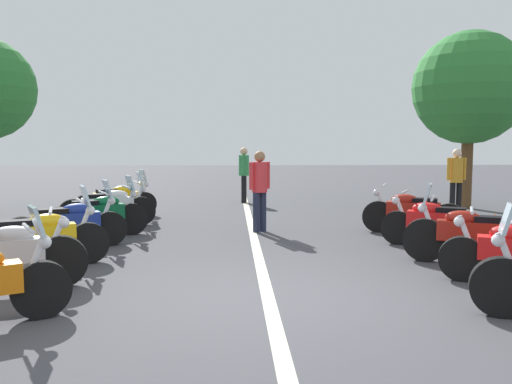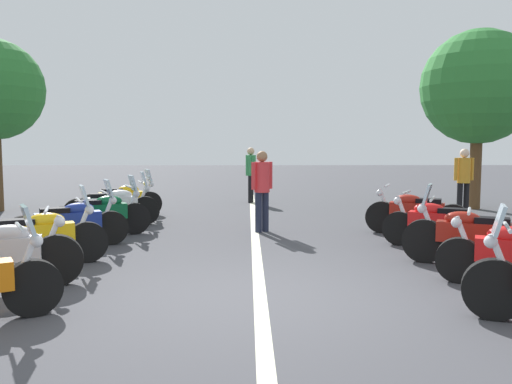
{
  "view_description": "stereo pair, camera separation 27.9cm",
  "coord_description": "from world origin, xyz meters",
  "px_view_note": "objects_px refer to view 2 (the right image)",
  "views": [
    {
      "loc": [
        -5.98,
        0.42,
        1.82
      ],
      "look_at": [
        3.17,
        0.0,
        0.99
      ],
      "focal_mm": 36.41,
      "sensor_mm": 36.0,
      "label": 1
    },
    {
      "loc": [
        -5.98,
        0.15,
        1.82
      ],
      "look_at": [
        3.17,
        0.0,
        0.99
      ],
      "focal_mm": 36.41,
      "sensor_mm": 36.0,
      "label": 2
    }
  ],
  "objects_px": {
    "bystander_1": "(262,185)",
    "motorcycle_left_row_4": "(101,213)",
    "motorcycle_right_row_2": "(473,235)",
    "bystander_3": "(251,170)",
    "roadside_tree_0": "(478,88)",
    "motorcycle_right_row_4": "(416,212)",
    "motorcycle_left_row_3": "(70,222)",
    "motorcycle_left_row_6": "(123,199)",
    "motorcycle_left_row_2": "(36,236)",
    "motorcycle_right_row_3": "(438,223)",
    "bystander_0": "(464,177)",
    "traffic_cone_0": "(497,232)",
    "motorcycle_left_row_5": "(113,205)"
  },
  "relations": [
    {
      "from": "traffic_cone_0",
      "to": "motorcycle_left_row_4",
      "type": "bearing_deg",
      "value": 80.1
    },
    {
      "from": "motorcycle_right_row_3",
      "to": "bystander_0",
      "type": "bearing_deg",
      "value": -88.78
    },
    {
      "from": "motorcycle_left_row_4",
      "to": "roadside_tree_0",
      "type": "xyz_separation_m",
      "value": [
        4.31,
        -9.34,
        2.94
      ]
    },
    {
      "from": "motorcycle_right_row_3",
      "to": "motorcycle_right_row_4",
      "type": "bearing_deg",
      "value": -63.4
    },
    {
      "from": "motorcycle_right_row_4",
      "to": "roadside_tree_0",
      "type": "height_order",
      "value": "roadside_tree_0"
    },
    {
      "from": "motorcycle_right_row_4",
      "to": "bystander_3",
      "type": "xyz_separation_m",
      "value": [
        5.91,
        3.29,
        0.56
      ]
    },
    {
      "from": "motorcycle_right_row_2",
      "to": "traffic_cone_0",
      "type": "xyz_separation_m",
      "value": [
        1.38,
        -1.04,
        -0.19
      ]
    },
    {
      "from": "motorcycle_left_row_4",
      "to": "roadside_tree_0",
      "type": "relative_size",
      "value": 0.37
    },
    {
      "from": "motorcycle_right_row_2",
      "to": "bystander_1",
      "type": "distance_m",
      "value": 4.43
    },
    {
      "from": "motorcycle_left_row_2",
      "to": "motorcycle_right_row_2",
      "type": "bearing_deg",
      "value": -24.95
    },
    {
      "from": "motorcycle_right_row_4",
      "to": "motorcycle_right_row_3",
      "type": "bearing_deg",
      "value": 110.46
    },
    {
      "from": "motorcycle_left_row_2",
      "to": "motorcycle_left_row_6",
      "type": "height_order",
      "value": "motorcycle_left_row_2"
    },
    {
      "from": "roadside_tree_0",
      "to": "motorcycle_left_row_3",
      "type": "bearing_deg",
      "value": 119.75
    },
    {
      "from": "motorcycle_right_row_4",
      "to": "bystander_1",
      "type": "bearing_deg",
      "value": 14.96
    },
    {
      "from": "motorcycle_right_row_4",
      "to": "bystander_3",
      "type": "distance_m",
      "value": 6.79
    },
    {
      "from": "motorcycle_left_row_3",
      "to": "motorcycle_left_row_4",
      "type": "bearing_deg",
      "value": 53.58
    },
    {
      "from": "motorcycle_right_row_2",
      "to": "motorcycle_left_row_6",
      "type": "bearing_deg",
      "value": -14.96
    },
    {
      "from": "motorcycle_right_row_2",
      "to": "motorcycle_right_row_4",
      "type": "xyz_separation_m",
      "value": [
        2.74,
        -0.03,
        -0.02
      ]
    },
    {
      "from": "motorcycle_left_row_2",
      "to": "roadside_tree_0",
      "type": "distance_m",
      "value": 12.16
    },
    {
      "from": "motorcycle_right_row_4",
      "to": "bystander_1",
      "type": "relative_size",
      "value": 1.15
    },
    {
      "from": "motorcycle_left_row_6",
      "to": "bystander_1",
      "type": "distance_m",
      "value": 4.15
    },
    {
      "from": "motorcycle_left_row_6",
      "to": "bystander_1",
      "type": "xyz_separation_m",
      "value": [
        -2.26,
        -3.44,
        0.53
      ]
    },
    {
      "from": "traffic_cone_0",
      "to": "roadside_tree_0",
      "type": "bearing_deg",
      "value": -20.02
    },
    {
      "from": "motorcycle_left_row_6",
      "to": "bystander_0",
      "type": "bearing_deg",
      "value": -25.01
    },
    {
      "from": "bystander_1",
      "to": "roadside_tree_0",
      "type": "distance_m",
      "value": 7.62
    },
    {
      "from": "motorcycle_right_row_2",
      "to": "roadside_tree_0",
      "type": "height_order",
      "value": "roadside_tree_0"
    },
    {
      "from": "motorcycle_left_row_3",
      "to": "motorcycle_left_row_4",
      "type": "xyz_separation_m",
      "value": [
        1.15,
        -0.22,
        0.01
      ]
    },
    {
      "from": "bystander_1",
      "to": "motorcycle_right_row_2",
      "type": "bearing_deg",
      "value": 8.32
    },
    {
      "from": "bystander_0",
      "to": "motorcycle_right_row_4",
      "type": "bearing_deg",
      "value": -44.88
    },
    {
      "from": "motorcycle_right_row_3",
      "to": "bystander_3",
      "type": "height_order",
      "value": "bystander_3"
    },
    {
      "from": "motorcycle_right_row_2",
      "to": "bystander_1",
      "type": "relative_size",
      "value": 1.17
    },
    {
      "from": "bystander_0",
      "to": "motorcycle_left_row_6",
      "type": "bearing_deg",
      "value": -96.95
    },
    {
      "from": "motorcycle_left_row_3",
      "to": "roadside_tree_0",
      "type": "relative_size",
      "value": 0.39
    },
    {
      "from": "motorcycle_left_row_4",
      "to": "bystander_0",
      "type": "bearing_deg",
      "value": -6.69
    },
    {
      "from": "bystander_1",
      "to": "traffic_cone_0",
      "type": "bearing_deg",
      "value": 30.72
    },
    {
      "from": "roadside_tree_0",
      "to": "motorcycle_left_row_5",
      "type": "bearing_deg",
      "value": 107.58
    },
    {
      "from": "motorcycle_right_row_4",
      "to": "motorcycle_left_row_3",
      "type": "bearing_deg",
      "value": 33.47
    },
    {
      "from": "roadside_tree_0",
      "to": "motorcycle_left_row_2",
      "type": "bearing_deg",
      "value": 125.64
    },
    {
      "from": "motorcycle_right_row_4",
      "to": "bystander_1",
      "type": "height_order",
      "value": "bystander_1"
    },
    {
      "from": "motorcycle_left_row_5",
      "to": "motorcycle_left_row_2",
      "type": "bearing_deg",
      "value": -110.7
    },
    {
      "from": "motorcycle_left_row_4",
      "to": "motorcycle_right_row_2",
      "type": "relative_size",
      "value": 0.95
    },
    {
      "from": "motorcycle_left_row_2",
      "to": "motorcycle_right_row_2",
      "type": "height_order",
      "value": "motorcycle_right_row_2"
    },
    {
      "from": "motorcycle_left_row_3",
      "to": "traffic_cone_0",
      "type": "bearing_deg",
      "value": -26.53
    },
    {
      "from": "motorcycle_right_row_3",
      "to": "bystander_0",
      "type": "relative_size",
      "value": 1.05
    },
    {
      "from": "motorcycle_right_row_4",
      "to": "motorcycle_left_row_6",
      "type": "bearing_deg",
      "value": 0.4
    },
    {
      "from": "bystander_3",
      "to": "motorcycle_left_row_2",
      "type": "bearing_deg",
      "value": -101.76
    },
    {
      "from": "motorcycle_left_row_2",
      "to": "motorcycle_right_row_3",
      "type": "bearing_deg",
      "value": -13.12
    },
    {
      "from": "bystander_3",
      "to": "roadside_tree_0",
      "type": "distance_m",
      "value": 6.99
    },
    {
      "from": "motorcycle_left_row_3",
      "to": "traffic_cone_0",
      "type": "relative_size",
      "value": 3.14
    },
    {
      "from": "bystander_1",
      "to": "motorcycle_left_row_4",
      "type": "bearing_deg",
      "value": -116.75
    }
  ]
}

